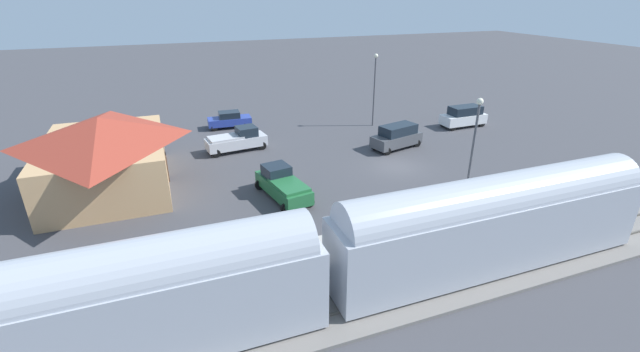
{
  "coord_description": "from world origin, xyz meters",
  "views": [
    {
      "loc": [
        -28.49,
        17.68,
        13.58
      ],
      "look_at": [
        -1.74,
        7.5,
        1.0
      ],
      "focal_mm": 23.84,
      "sensor_mm": 36.0,
      "label": 1
    }
  ],
  "objects": [
    {
      "name": "railway_track",
      "position": [
        -14.0,
        0.0,
        0.09
      ],
      "size": [
        4.8,
        70.0,
        0.3
      ],
      "color": "slate",
      "rests_on": "ground"
    },
    {
      "name": "pickup_silver",
      "position": [
        8.57,
        11.65,
        1.03
      ],
      "size": [
        2.62,
        5.6,
        2.14
      ],
      "color": "silver",
      "rests_on": "ground"
    },
    {
      "name": "station_building",
      "position": [
        4.0,
        22.0,
        2.79
      ],
      "size": [
        12.23,
        8.85,
        5.39
      ],
      "color": "tan",
      "rests_on": "ground"
    },
    {
      "name": "light_pole_lot_center",
      "position": [
        11.18,
        -3.55,
        4.8
      ],
      "size": [
        0.44,
        0.44,
        7.61
      ],
      "color": "#515156",
      "rests_on": "ground"
    },
    {
      "name": "suv_white",
      "position": [
        7.39,
        -12.51,
        1.15
      ],
      "size": [
        2.05,
        4.94,
        2.22
      ],
      "color": "white",
      "rests_on": "ground"
    },
    {
      "name": "pickup_green",
      "position": [
        -2.21,
        10.51,
        1.03
      ],
      "size": [
        5.66,
        3.2,
        2.14
      ],
      "color": "#236638",
      "rests_on": "ground"
    },
    {
      "name": "ground_plane",
      "position": [
        0.0,
        0.0,
        0.0
      ],
      "size": [
        200.0,
        200.0,
        0.0
      ],
      "primitive_type": "plane",
      "color": "#424247"
    },
    {
      "name": "pedestrian_on_platform",
      "position": [
        -9.55,
        6.03,
        1.28
      ],
      "size": [
        0.36,
        0.36,
        1.71
      ],
      "color": "#23284C",
      "rests_on": "platform"
    },
    {
      "name": "sedan_blue",
      "position": [
        15.97,
        11.1,
        0.88
      ],
      "size": [
        2.05,
        4.58,
        1.74
      ],
      "color": "#283D9E",
      "rests_on": "ground"
    },
    {
      "name": "light_pole_near_platform",
      "position": [
        -7.2,
        -1.35,
        4.62
      ],
      "size": [
        0.44,
        0.44,
        7.28
      ],
      "color": "#515156",
      "rests_on": "ground"
    },
    {
      "name": "platform",
      "position": [
        -10.0,
        0.0,
        0.15
      ],
      "size": [
        3.2,
        46.0,
        0.3
      ],
      "color": "#B7B2A8",
      "rests_on": "ground"
    },
    {
      "name": "passenger_train",
      "position": [
        -14.0,
        21.11,
        2.86
      ],
      "size": [
        2.93,
        54.44,
        4.98
      ],
      "color": "#ADB2BC",
      "rests_on": "railway_track"
    },
    {
      "name": "suv_charcoal",
      "position": [
        3.94,
        -2.29,
        1.15
      ],
      "size": [
        3.1,
        5.23,
        2.22
      ],
      "color": "#47494F",
      "rests_on": "ground"
    }
  ]
}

